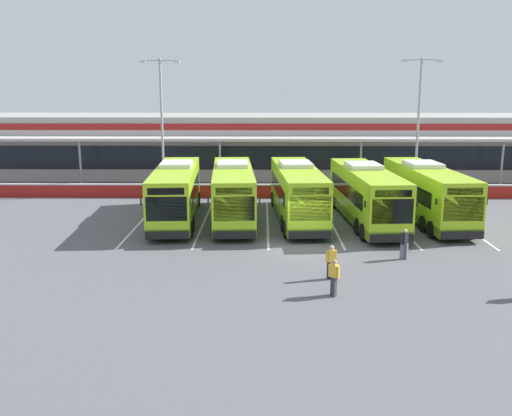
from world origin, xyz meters
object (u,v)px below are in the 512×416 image
Objects in this scene: pedestrian_approaching_bus at (331,261)px; lamp_post_west at (162,117)px; pedestrian_in_dark_coat at (405,243)px; coach_bus_centre at (297,193)px; pedestrian_near_bin at (334,276)px; lamp_post_centre at (418,118)px; coach_bus_leftmost at (176,194)px; coach_bus_rightmost at (426,194)px; coach_bus_left_centre at (233,194)px; coach_bus_right_centre at (366,196)px.

pedestrian_approaching_bus is 0.15× the size of lamp_post_west.
coach_bus_centre is at bearing 119.47° from pedestrian_in_dark_coat.
coach_bus_centre is 14.22m from pedestrian_near_bin.
lamp_post_centre reaches higher than pedestrian_near_bin.
coach_bus_leftmost is 1.00× the size of coach_bus_rightmost.
pedestrian_approaching_bus is at bearing -142.89° from pedestrian_in_dark_coat.
lamp_post_west reaches higher than coach_bus_left_centre.
coach_bus_right_centre is 1.00× the size of coach_bus_rightmost.
coach_bus_centre is 4.51m from coach_bus_right_centre.
pedestrian_near_bin is 27.36m from lamp_post_west.
coach_bus_leftmost is at bearing 127.15° from pedestrian_approaching_bus.
lamp_post_west is (-15.13, 10.79, 4.50)m from coach_bus_right_centre.
coach_bus_leftmost and coach_bus_left_centre have the same top height.
coach_bus_leftmost is 1.00× the size of coach_bus_left_centre.
coach_bus_left_centre is 7.58× the size of pedestrian_in_dark_coat.
coach_bus_leftmost reaches higher than pedestrian_in_dark_coat.
coach_bus_leftmost is at bearing -75.83° from lamp_post_west.
coach_bus_centre is at bearing -179.93° from coach_bus_rightmost.
pedestrian_approaching_bus is at bearing -62.41° from lamp_post_west.
lamp_post_centre is (18.35, 9.41, 4.50)m from coach_bus_leftmost.
coach_bus_rightmost is 1.12× the size of lamp_post_centre.
pedestrian_in_dark_coat is 25.22m from lamp_post_west.
pedestrian_approaching_bus is at bearing -113.86° from lamp_post_centre.
coach_bus_centre and coach_bus_rightmost have the same top height.
lamp_post_west is at bearing 152.35° from coach_bus_rightmost.
pedestrian_near_bin is (8.81, -13.98, -0.91)m from coach_bus_leftmost.
pedestrian_near_bin is (-7.85, -14.18, -0.91)m from coach_bus_rightmost.
pedestrian_in_dark_coat is 0.15× the size of lamp_post_west.
coach_bus_rightmost is at bearing 9.65° from coach_bus_right_centre.
coach_bus_right_centre is at bearing -35.50° from lamp_post_west.
pedestrian_approaching_bus is (8.96, -11.82, -0.91)m from coach_bus_leftmost.
coach_bus_left_centre is 12.87m from coach_bus_rightmost.
coach_bus_left_centre is 17.85m from lamp_post_centre.
coach_bus_centre is 1.12× the size of lamp_post_west.
lamp_post_west is at bearing 117.59° from pedestrian_approaching_bus.
coach_bus_rightmost reaches higher than pedestrian_approaching_bus.
coach_bus_left_centre is 7.58× the size of pedestrian_near_bin.
coach_bus_centre is 10.25m from pedestrian_in_dark_coat.
coach_bus_right_centre is 7.58× the size of pedestrian_in_dark_coat.
lamp_post_west reaches higher than pedestrian_in_dark_coat.
lamp_post_centre reaches higher than coach_bus_centre.
coach_bus_rightmost is 14.31m from pedestrian_approaching_bus.
pedestrian_near_bin is 0.15× the size of lamp_post_west.
lamp_post_west is at bearing 115.18° from pedestrian_near_bin.
pedestrian_in_dark_coat is at bearing 50.99° from pedestrian_near_bin.
coach_bus_leftmost reaches higher than pedestrian_approaching_bus.
coach_bus_centre is 1.00× the size of coach_bus_right_centre.
coach_bus_centre is at bearing -43.42° from lamp_post_west.
coach_bus_rightmost is 1.12× the size of lamp_post_west.
lamp_post_west reaches higher than coach_bus_right_centre.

